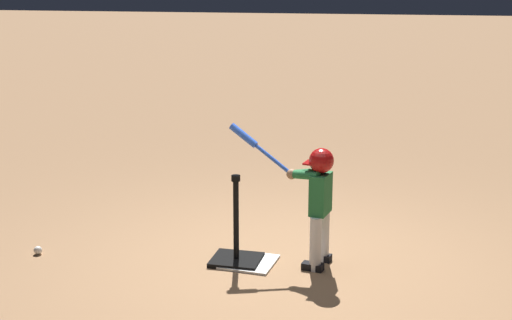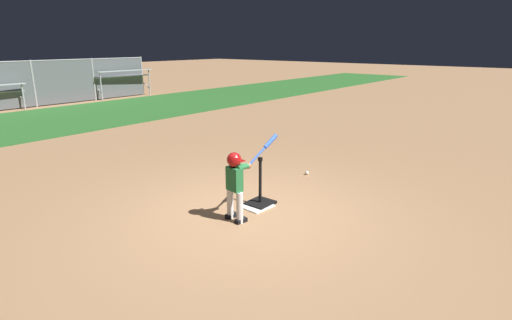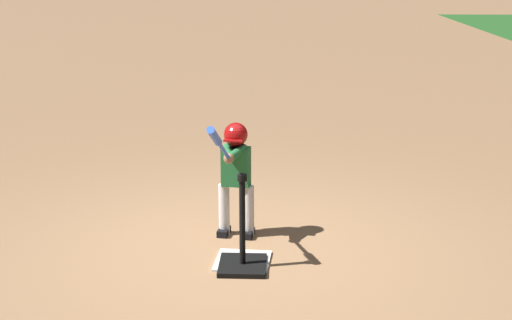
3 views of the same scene
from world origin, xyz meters
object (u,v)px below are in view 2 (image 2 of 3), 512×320
at_px(batter_child, 237,177).
at_px(bleachers_left_center, 115,83).
at_px(baseball, 307,173).
at_px(batting_tee, 260,197).

relative_size(batter_child, bleachers_left_center, 0.42).
bearing_deg(batter_child, bleachers_left_center, 64.16).
bearing_deg(baseball, bleachers_left_center, 72.21).
bearing_deg(batter_child, baseball, 7.90).
bearing_deg(batting_tee, batter_child, -171.14).
height_order(batting_tee, bleachers_left_center, bleachers_left_center).
distance_m(batting_tee, bleachers_left_center, 15.47).
bearing_deg(bleachers_left_center, batting_tee, -113.78).
relative_size(baseball, bleachers_left_center, 0.03).
height_order(batting_tee, batter_child, batter_child).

